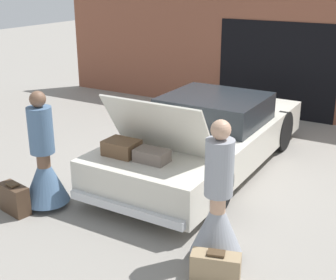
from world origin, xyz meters
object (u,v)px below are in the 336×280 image
at_px(person_right, 218,212).
at_px(suitcase_beside_left_person, 14,199).
at_px(suitcase_beside_right_person, 216,267).
at_px(car, 207,136).
at_px(person_left, 44,167).

height_order(person_right, suitcase_beside_left_person, person_right).
height_order(person_right, suitcase_beside_right_person, person_right).
bearing_deg(car, person_left, -117.97).
height_order(person_left, person_right, person_right).
height_order(person_left, suitcase_beside_right_person, person_left).
bearing_deg(person_right, suitcase_beside_right_person, -153.28).
xyz_separation_m(car, suitcase_beside_left_person, (-1.59, -2.92, -0.35)).
relative_size(person_right, suitcase_beside_left_person, 3.34).
height_order(person_left, suitcase_beside_left_person, person_left).
xyz_separation_m(suitcase_beside_left_person, suitcase_beside_right_person, (3.11, 0.03, -0.05)).
relative_size(suitcase_beside_left_person, suitcase_beside_right_person, 0.89).
xyz_separation_m(person_left, suitcase_beside_right_person, (2.87, -0.35, -0.45)).
height_order(car, person_left, person_left).
bearing_deg(suitcase_beside_right_person, person_left, 173.02).
xyz_separation_m(car, person_left, (-1.34, -2.53, 0.06)).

